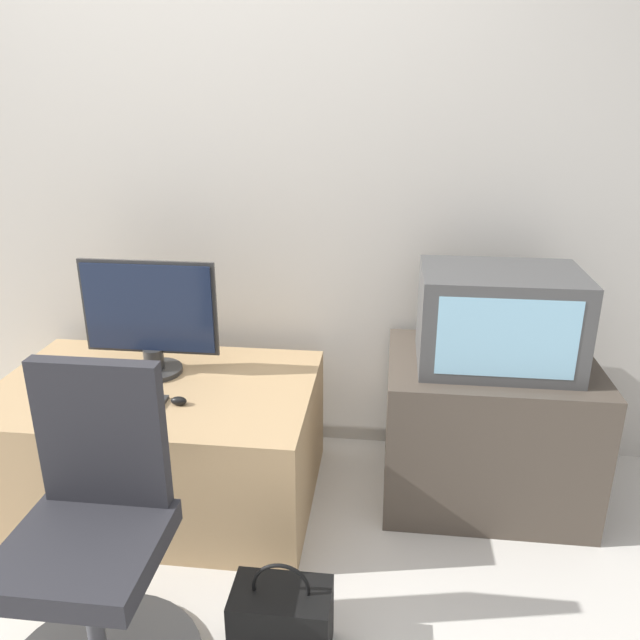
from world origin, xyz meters
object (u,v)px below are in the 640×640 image
keyboard (121,403)px  handbag (282,621)px  office_chair (95,563)px  main_monitor (150,318)px  mouse (178,401)px  crt_tv (498,319)px

keyboard → handbag: keyboard is taller
office_chair → main_monitor: bearing=99.9°
handbag → office_chair: bearing=-168.7°
mouse → main_monitor: bearing=125.5°
keyboard → main_monitor: bearing=85.4°
main_monitor → office_chair: main_monitor is taller
crt_tv → office_chair: (-1.21, -0.98, -0.43)m
mouse → office_chair: office_chair is taller
main_monitor → handbag: bearing=-51.2°
mouse → handbag: bearing=-49.8°
keyboard → mouse: bearing=5.8°
mouse → crt_tv: 1.25m
keyboard → handbag: bearing=-38.3°
crt_tv → office_chair: 1.62m
main_monitor → crt_tv: size_ratio=0.93×
mouse → office_chair: 0.69m
keyboard → office_chair: (0.19, -0.65, -0.15)m
main_monitor → crt_tv: main_monitor is taller
main_monitor → mouse: 0.40m
mouse → office_chair: (-0.03, -0.67, -0.16)m
keyboard → mouse: size_ratio=5.31×
crt_tv → office_chair: bearing=-141.0°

